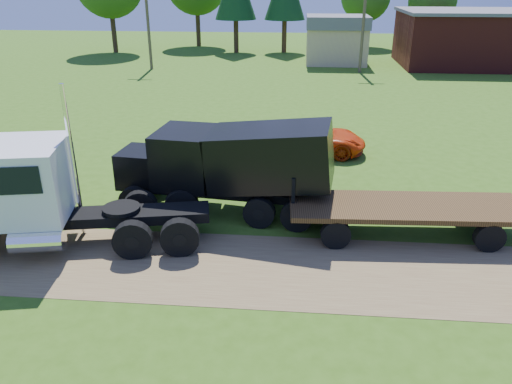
# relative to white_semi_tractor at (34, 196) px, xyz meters

# --- Properties ---
(ground) EXTENTS (140.00, 140.00, 0.00)m
(ground) POSITION_rel_white_semi_tractor_xyz_m (8.03, -0.89, -1.80)
(ground) COLOR #335913
(ground) RESTS_ON ground
(dirt_track) EXTENTS (120.00, 4.20, 0.01)m
(dirt_track) POSITION_rel_white_semi_tractor_xyz_m (8.03, -0.89, -1.80)
(dirt_track) COLOR brown
(dirt_track) RESTS_ON ground
(white_semi_tractor) EXTENTS (8.95, 4.42, 5.28)m
(white_semi_tractor) POSITION_rel_white_semi_tractor_xyz_m (0.00, 0.00, 0.00)
(white_semi_tractor) COLOR black
(white_semi_tractor) RESTS_ON ground
(black_dump_truck) EXTENTS (8.47, 3.39, 3.61)m
(black_dump_truck) POSITION_rel_white_semi_tractor_xyz_m (6.04, 3.15, 0.18)
(black_dump_truck) COLOR black
(black_dump_truck) RESTS_ON ground
(orange_pickup) EXTENTS (5.67, 2.87, 1.54)m
(orange_pickup) POSITION_rel_white_semi_tractor_xyz_m (9.13, 10.41, -1.03)
(orange_pickup) COLOR red
(orange_pickup) RESTS_ON ground
(flatbed_trailer) EXTENTS (8.13, 2.79, 2.06)m
(flatbed_trailer) POSITION_rel_white_semi_tractor_xyz_m (12.31, 1.81, -0.92)
(flatbed_trailer) COLOR #332210
(flatbed_trailer) RESTS_ON ground
(spectator_b) EXTENTS (0.98, 0.89, 1.65)m
(spectator_b) POSITION_rel_white_semi_tractor_xyz_m (4.19, 7.96, -0.98)
(spectator_b) COLOR #999999
(spectator_b) RESTS_ON ground
(brick_building) EXTENTS (15.40, 10.40, 5.30)m
(brick_building) POSITION_rel_white_semi_tractor_xyz_m (26.03, 39.11, 0.86)
(brick_building) COLOR maroon
(brick_building) RESTS_ON ground
(tan_shed) EXTENTS (6.20, 5.40, 4.70)m
(tan_shed) POSITION_rel_white_semi_tractor_xyz_m (12.03, 39.11, 0.62)
(tan_shed) COLOR tan
(tan_shed) RESTS_ON ground
(utility_poles) EXTENTS (42.20, 0.28, 9.00)m
(utility_poles) POSITION_rel_white_semi_tractor_xyz_m (14.03, 34.11, 2.91)
(utility_poles) COLOR #483429
(utility_poles) RESTS_ON ground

